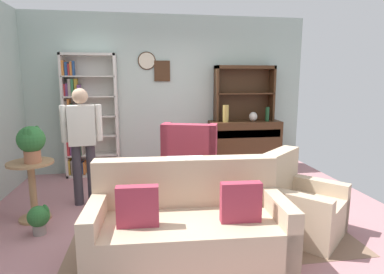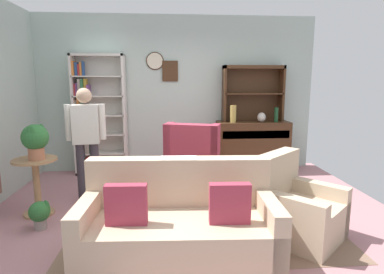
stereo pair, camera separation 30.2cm
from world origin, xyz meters
name	(u,v)px [view 1 (the left image)]	position (x,y,z in m)	size (l,w,h in m)	color
ground_plane	(187,215)	(0.00, 0.00, -0.01)	(5.40, 4.60, 0.02)	#B27A7F
wall_back	(170,94)	(0.00, 2.13, 1.40)	(5.00, 0.09, 2.80)	#ADC1B7
area_rug	(207,224)	(0.20, -0.30, 0.00)	(2.97, 1.91, 0.01)	#846651
bookshelf	(87,118)	(-1.46, 1.94, 1.01)	(0.90, 0.30, 2.10)	silver
sideboard	(244,143)	(1.35, 1.86, 0.51)	(1.30, 0.45, 0.92)	#422816
sideboard_hutch	(244,86)	(1.35, 1.97, 1.56)	(1.10, 0.26, 1.00)	#422816
vase_tall	(226,114)	(0.96, 1.78, 1.07)	(0.11, 0.11, 0.31)	tan
vase_round	(253,117)	(1.48, 1.79, 1.01)	(0.15, 0.15, 0.17)	beige
bottle_wine	(267,114)	(1.74, 1.77, 1.05)	(0.07, 0.07, 0.26)	#194223
couch_floral	(188,226)	(-0.12, -0.96, 0.31)	(1.84, 0.94, 0.90)	#C6AD8E
armchair_floral	(298,207)	(1.15, -0.65, 0.29)	(1.08, 1.08, 0.88)	#C6AD8E
wingback_chair	(191,166)	(0.19, 0.86, 0.38)	(0.99, 1.00, 1.05)	#A33347
plant_stand	(32,184)	(-1.83, 0.15, 0.44)	(0.52, 0.52, 0.72)	#A87F56
potted_plant_large	(31,141)	(-1.78, 0.11, 0.97)	(0.31, 0.31, 0.43)	#AD6B4C
potted_plant_small	(39,218)	(-1.65, -0.25, 0.19)	(0.23, 0.23, 0.32)	gray
person_reading	(82,138)	(-1.30, 0.57, 0.91)	(0.53, 0.24, 1.56)	#38333D
coffee_table	(192,190)	(0.06, -0.10, 0.35)	(0.80, 0.50, 0.42)	#422816
book_stack	(199,182)	(0.13, -0.16, 0.47)	(0.21, 0.13, 0.09)	#CC7233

